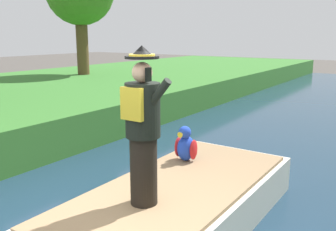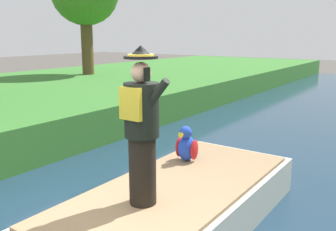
{
  "view_description": "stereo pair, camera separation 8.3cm",
  "coord_description": "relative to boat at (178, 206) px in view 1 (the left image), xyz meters",
  "views": [
    {
      "loc": [
        2.47,
        -2.73,
        2.67
      ],
      "look_at": [
        -0.23,
        1.28,
        1.61
      ],
      "focal_mm": 39.4,
      "sensor_mm": 36.0,
      "label": 1
    },
    {
      "loc": [
        2.54,
        -2.68,
        2.67
      ],
      "look_at": [
        -0.23,
        1.28,
        1.61
      ],
      "focal_mm": 39.4,
      "sensor_mm": 36.0,
      "label": 2
    }
  ],
  "objects": [
    {
      "name": "boat",
      "position": [
        0.0,
        0.0,
        0.0
      ],
      "size": [
        1.8,
        4.2,
        0.61
      ],
      "color": "silver",
      "rests_on": "canal_water"
    },
    {
      "name": "person_pirate",
      "position": [
        -0.03,
        -0.69,
        1.23
      ],
      "size": [
        0.61,
        0.42,
        1.85
      ],
      "rotation": [
        0.0,
        0.0,
        -0.08
      ],
      "color": "black",
      "rests_on": "boat"
    },
    {
      "name": "parrot_plush",
      "position": [
        -0.42,
        0.89,
        0.55
      ],
      "size": [
        0.36,
        0.35,
        0.57
      ],
      "color": "blue",
      "rests_on": "boat"
    }
  ]
}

